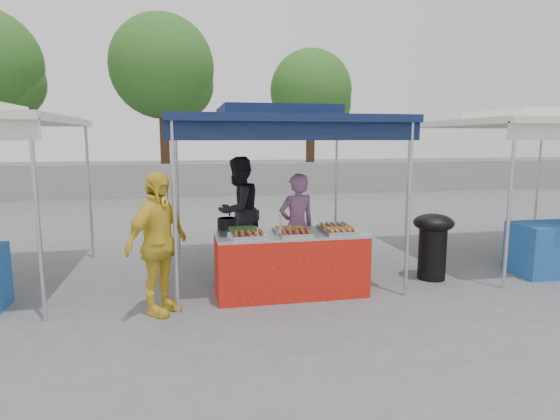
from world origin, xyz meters
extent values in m
plane|color=#5D5D60|center=(0.00, 0.00, 0.00)|extent=(80.00, 80.00, 0.00)
cube|color=gray|center=(0.00, 11.00, 0.60)|extent=(40.00, 0.25, 1.20)
cylinder|color=silver|center=(-1.50, -0.50, 1.15)|extent=(0.05, 0.05, 2.30)
cylinder|color=silver|center=(1.50, -0.50, 1.15)|extent=(0.05, 0.05, 2.30)
cylinder|color=silver|center=(-1.50, 2.50, 1.15)|extent=(0.05, 0.05, 2.30)
cylinder|color=silver|center=(1.50, 2.50, 1.15)|extent=(0.05, 0.05, 2.30)
cube|color=#101E43|center=(0.00, 1.00, 2.35)|extent=(3.20, 3.20, 0.10)
cube|color=#101E43|center=(0.00, 1.00, 2.48)|extent=(1.65, 1.65, 0.18)
cube|color=#101E43|center=(0.00, -0.50, 2.20)|extent=(3.20, 0.04, 0.25)
cylinder|color=silver|center=(-3.00, -0.50, 1.15)|extent=(0.05, 0.05, 2.30)
cylinder|color=silver|center=(-3.00, 2.50, 1.15)|extent=(0.05, 0.05, 2.30)
cylinder|color=silver|center=(3.00, -0.50, 1.15)|extent=(0.05, 0.05, 2.30)
cylinder|color=silver|center=(3.00, 2.50, 1.15)|extent=(0.05, 0.05, 2.30)
cylinder|color=silver|center=(6.00, 2.50, 1.15)|extent=(0.05, 0.05, 2.30)
cube|color=silver|center=(4.50, 1.00, 2.35)|extent=(3.20, 3.20, 0.10)
cube|color=silver|center=(4.50, 1.00, 2.48)|extent=(1.65, 1.65, 0.18)
sphere|color=#2E6120|center=(-7.56, 12.99, 4.12)|extent=(2.66, 2.66, 2.66)
cylinder|color=#432819|center=(-2.06, 12.86, 2.16)|extent=(0.36, 0.36, 4.32)
sphere|color=#2E6120|center=(-2.06, 12.86, 4.81)|extent=(3.95, 3.95, 3.95)
sphere|color=#2E6120|center=(-1.46, 13.06, 4.19)|extent=(2.71, 2.71, 2.71)
cylinder|color=#432819|center=(3.76, 12.64, 1.80)|extent=(0.36, 0.36, 3.60)
sphere|color=#2E6120|center=(3.76, 12.64, 4.01)|extent=(3.29, 3.29, 3.29)
sphere|color=#2E6120|center=(4.36, 12.84, 3.50)|extent=(2.26, 2.26, 2.26)
cube|color=red|center=(0.00, -0.10, 0.40)|extent=(2.00, 0.80, 0.81)
cube|color=silver|center=(0.00, -0.10, 0.83)|extent=(2.00, 0.80, 0.04)
cube|color=silver|center=(-0.60, -0.34, 0.88)|extent=(0.42, 0.30, 0.05)
cube|color=maroon|center=(-0.60, -0.34, 0.91)|extent=(0.35, 0.25, 0.02)
cube|color=silver|center=(0.01, -0.34, 0.88)|extent=(0.42, 0.30, 0.05)
cube|color=maroon|center=(0.01, -0.34, 0.91)|extent=(0.35, 0.25, 0.02)
cube|color=silver|center=(0.63, -0.33, 0.88)|extent=(0.42, 0.30, 0.05)
cube|color=#B5783E|center=(0.63, -0.33, 0.91)|extent=(0.35, 0.25, 0.02)
cube|color=silver|center=(-0.63, 0.01, 0.88)|extent=(0.42, 0.30, 0.05)
cube|color=#295A1F|center=(-0.63, 0.01, 0.91)|extent=(0.35, 0.25, 0.02)
cube|color=silver|center=(0.00, -0.04, 0.88)|extent=(0.42, 0.30, 0.05)
cube|color=gold|center=(0.00, -0.04, 0.91)|extent=(0.35, 0.25, 0.02)
cube|color=silver|center=(0.64, -0.02, 0.88)|extent=(0.42, 0.30, 0.05)
cube|color=#B5783E|center=(0.64, -0.02, 0.91)|extent=(0.35, 0.25, 0.02)
cylinder|color=black|center=(-0.81, 0.29, 0.93)|extent=(0.27, 0.27, 0.16)
cylinder|color=silver|center=(-0.17, -0.26, 0.90)|extent=(0.08, 0.08, 0.10)
cylinder|color=black|center=(2.24, 0.13, 0.40)|extent=(0.41, 0.41, 0.80)
ellipsoid|color=black|center=(2.24, 0.13, 0.87)|extent=(0.59, 0.59, 0.27)
cube|color=#143AA8|center=(-0.37, 0.62, 0.16)|extent=(0.54, 0.38, 0.32)
cube|color=#143AA8|center=(0.26, 0.54, 0.13)|extent=(0.45, 0.31, 0.27)
cube|color=#143AA8|center=(0.26, 0.54, 0.40)|extent=(0.43, 0.30, 0.26)
imported|color=#8E5A84|center=(0.25, 0.59, 0.79)|extent=(0.65, 0.50, 1.59)
imported|color=black|center=(-0.49, 1.63, 0.90)|extent=(1.11, 1.10, 1.80)
imported|color=yellow|center=(-1.71, -0.48, 0.86)|extent=(0.95, 1.05, 1.72)
camera|label=1|loc=(-1.38, -6.10, 2.10)|focal=30.00mm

